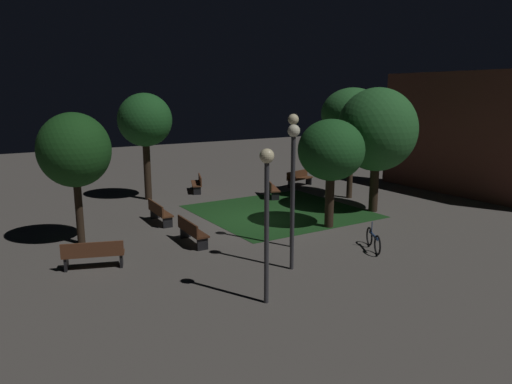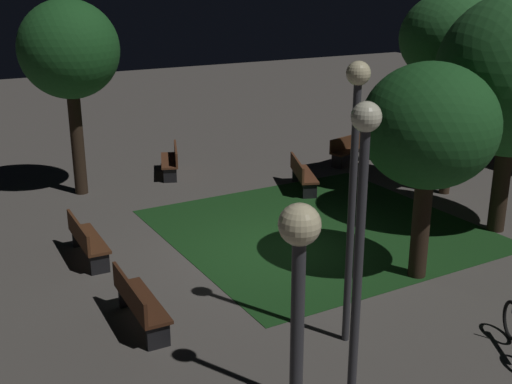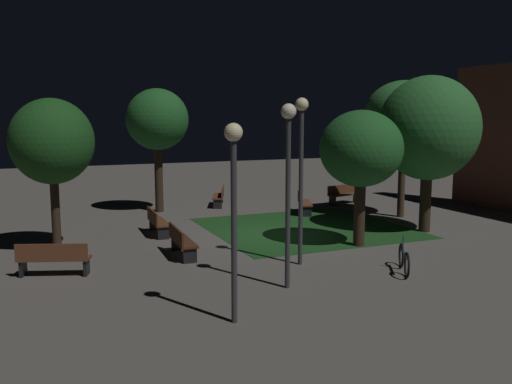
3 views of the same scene
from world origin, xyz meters
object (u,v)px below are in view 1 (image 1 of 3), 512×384
bench_lawn_edge (299,178)px  bench_front_left (159,212)px  lamp_post_plaza_west (293,172)px  lamp_post_plaza_east (267,198)px  bench_path_side (191,231)px  tree_back_left (145,121)px  bench_by_lamp (198,183)px  bench_near_trees (93,254)px  bench_back_row (271,188)px  tree_lawn_side (331,151)px  lamp_post_path_center (293,158)px  tree_right_canopy (74,151)px  bicycle (373,240)px  tree_left_canopy (352,114)px  tree_near_wall (377,130)px

bench_lawn_edge → bench_front_left: bearing=-71.1°
lamp_post_plaza_west → lamp_post_plaza_east: bearing=-51.1°
bench_path_side → lamp_post_plaza_east: size_ratio=0.46×
tree_back_left → lamp_post_plaza_east: tree_back_left is taller
bench_by_lamp → lamp_post_plaza_east: 14.36m
bench_near_trees → tree_back_left: 10.18m
bench_near_trees → bench_lawn_edge: (-7.12, 13.08, 0.00)m
bench_by_lamp → bench_near_trees: 11.57m
bench_back_row → tree_lawn_side: tree_lawn_side is taller
bench_back_row → bench_near_trees: bearing=-61.1°
tree_back_left → lamp_post_plaza_east: size_ratio=1.33×
lamp_post_path_center → lamp_post_plaza_west: size_ratio=1.05×
tree_lawn_side → lamp_post_path_center: lamp_post_path_center is taller
tree_right_canopy → bicycle: tree_right_canopy is taller
bench_front_left → tree_left_canopy: (0.50, 9.92, 3.72)m
tree_right_canopy → tree_left_canopy: bearing=92.5°
tree_back_left → tree_lawn_side: bearing=27.1°
tree_back_left → lamp_post_plaza_west: (11.54, 0.45, -0.92)m
lamp_post_plaza_west → bicycle: (0.02, 3.39, -2.63)m
tree_lawn_side → bicycle: (2.96, -0.57, -2.70)m
bench_front_left → bench_near_trees: same height
bench_near_trees → tree_right_canopy: bearing=175.5°
bench_by_lamp → bench_front_left: bearing=-39.1°
tree_left_canopy → tree_back_left: size_ratio=1.05×
bench_back_row → bench_lawn_edge: 3.32m
bench_lawn_edge → lamp_post_plaza_east: bearing=-40.0°
bench_by_lamp → lamp_post_path_center: (10.21, -1.20, 2.62)m
tree_lawn_side → bicycle: bearing=-10.9°
bench_front_left → tree_left_canopy: 10.60m
bench_lawn_edge → lamp_post_plaza_east: 15.61m
tree_left_canopy → tree_back_left: bearing=-119.8°
bench_path_side → lamp_post_plaza_west: lamp_post_plaza_west is taller
bench_front_left → bench_by_lamp: same height
bench_back_row → tree_left_canopy: 5.45m
tree_left_canopy → tree_near_wall: (2.64, -1.00, -0.57)m
bench_path_side → bench_lawn_edge: (-6.46, 9.57, 0.00)m
tree_lawn_side → tree_back_left: (-8.60, -4.41, 0.85)m
bench_path_side → bench_near_trees: same height
bench_path_side → lamp_post_path_center: size_ratio=0.40×
bench_path_side → bicycle: bearing=52.3°
tree_lawn_side → lamp_post_plaza_east: 7.42m
bench_front_left → tree_back_left: 5.79m
bench_path_side → tree_near_wall: tree_near_wall is taller
tree_back_left → bicycle: 12.69m
tree_right_canopy → tree_near_wall: size_ratio=0.84×
bench_by_lamp → tree_back_left: (0.39, -2.89, 3.41)m
bench_near_trees → tree_back_left: tree_back_left is taller
tree_near_wall → tree_back_left: 10.93m
lamp_post_path_center → bench_lawn_edge: bearing=141.7°
lamp_post_path_center → bicycle: lamp_post_path_center is taller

